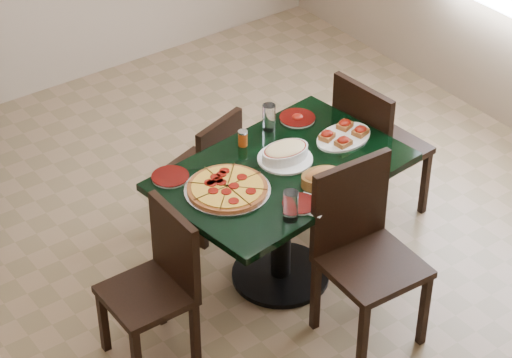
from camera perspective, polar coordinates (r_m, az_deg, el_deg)
floor at (r=5.55m, az=-0.41°, el=-6.90°), size 5.50×5.50×0.00m
main_table at (r=5.34m, az=1.49°, el=-0.98°), size 1.39×0.99×0.75m
chair_far at (r=5.78m, az=-2.79°, el=0.59°), size 0.47×0.47×0.80m
chair_near at (r=5.07m, az=6.09°, el=-3.69°), size 0.48×0.48×0.98m
chair_right at (r=5.87m, az=6.72°, el=2.09°), size 0.48×0.48×0.95m
chair_left at (r=4.98m, az=-5.56°, el=-5.70°), size 0.40×0.40×0.85m
pepperoni_pizza at (r=5.06m, az=-1.64°, el=-0.54°), size 0.44×0.44×0.04m
lasagna_casserole at (r=5.27m, az=1.68°, el=1.51°), size 0.30×0.30×0.09m
bread_basket at (r=5.11m, az=3.74°, el=0.10°), size 0.24×0.18×0.09m
bruschetta_platter at (r=5.48m, az=5.03°, el=2.53°), size 0.38×0.29×0.05m
side_plate_near at (r=4.97m, az=2.52°, el=-1.44°), size 0.18×0.18×0.02m
side_plate_far_r at (r=5.64m, az=2.38°, el=3.50°), size 0.20×0.20×0.03m
side_plate_far_l at (r=5.18m, az=-4.92°, el=0.13°), size 0.20×0.20×0.02m
napkin_setting at (r=4.98m, az=3.21°, el=-1.47°), size 0.22×0.22×0.01m
water_glass_a at (r=5.51m, az=0.74°, el=3.54°), size 0.07×0.07×0.16m
water_glass_b at (r=4.84m, az=1.99°, el=-1.54°), size 0.08×0.08×0.16m
pepper_shaker at (r=5.39m, az=-0.76°, el=2.36°), size 0.05×0.05×0.09m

